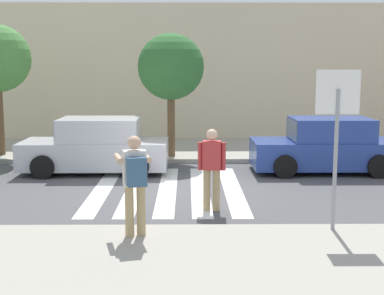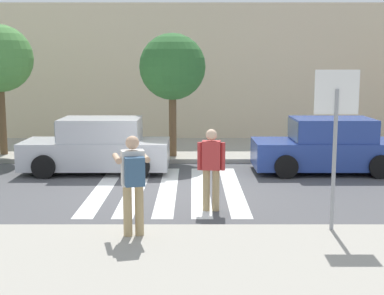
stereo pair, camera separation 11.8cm
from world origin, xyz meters
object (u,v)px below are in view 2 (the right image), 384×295
Objects in this scene: parked_car_blue at (327,147)px; street_tree_center at (172,67)px; parked_car_silver at (97,147)px; photographer_with_backpack at (133,177)px; stop_sign at (336,114)px; pedestrian_crossing at (211,165)px.

street_tree_center reaches higher than parked_car_blue.
parked_car_silver is at bearing -137.24° from street_tree_center.
stop_sign is at bearing 6.05° from photographer_with_backpack.
photographer_with_backpack is (-3.47, -0.37, -1.03)m from stop_sign.
stop_sign is at bearing -103.28° from parked_car_blue.
parked_car_silver and parked_car_blue have the same top height.
street_tree_center is (-1.01, 5.97, 1.97)m from pedestrian_crossing.
pedestrian_crossing is 0.42× the size of parked_car_silver.
stop_sign is at bearing -68.12° from street_tree_center.
parked_car_silver is 1.06× the size of street_tree_center.
street_tree_center is at bearing 99.64° from pedestrian_crossing.
photographer_with_backpack is at bearing -123.51° from pedestrian_crossing.
stop_sign is 3.64m from photographer_with_backpack.
pedestrian_crossing is 5.33m from parked_car_blue.
stop_sign is 1.63× the size of photographer_with_backpack.
street_tree_center reaches higher than parked_car_silver.
stop_sign reaches higher than parked_car_blue.
street_tree_center is at bearing 156.82° from parked_car_blue.
stop_sign is 6.13m from parked_car_blue.
parked_car_silver is 1.00× the size of parked_car_blue.
photographer_with_backpack is at bearing -92.69° from street_tree_center.
parked_car_blue is (4.84, 6.16, -0.44)m from photographer_with_backpack.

